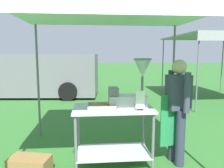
{
  "coord_description": "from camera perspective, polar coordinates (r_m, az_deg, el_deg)",
  "views": [
    {
      "loc": [
        -0.53,
        -2.32,
        1.68
      ],
      "look_at": [
        -0.24,
        1.07,
        1.23
      ],
      "focal_mm": 35.26,
      "sensor_mm": 36.0,
      "label": 1
    }
  ],
  "objects": [
    {
      "name": "vendor",
      "position": [
        3.5,
        16.58,
        -5.54
      ],
      "size": [
        0.46,
        0.54,
        1.61
      ],
      "color": "#2D3347",
      "rests_on": "ground"
    },
    {
      "name": "donut_cart",
      "position": [
        3.37,
        0.3,
        -10.42
      ],
      "size": [
        1.18,
        0.67,
        0.9
      ],
      "color": "#B7B7BC",
      "rests_on": "ground"
    },
    {
      "name": "supply_crate",
      "position": [
        3.42,
        -20.5,
        -19.54
      ],
      "size": [
        0.6,
        0.42,
        0.29
      ],
      "color": "olive",
      "rests_on": "ground"
    },
    {
      "name": "neighbour_tent",
      "position": [
        8.73,
        25.15,
        10.84
      ],
      "size": [
        2.86,
        3.36,
        2.34
      ],
      "color": "slate",
      "rests_on": "ground"
    },
    {
      "name": "van_grey",
      "position": [
        9.48,
        -20.11,
        2.34
      ],
      "size": [
        5.37,
        2.41,
        1.69
      ],
      "color": "slate",
      "rests_on": "ground"
    },
    {
      "name": "donut_fryer",
      "position": [
        3.28,
        5.07,
        -1.3
      ],
      "size": [
        0.63,
        0.28,
        0.73
      ],
      "color": "#B7B7BC",
      "rests_on": "donut_cart"
    },
    {
      "name": "menu_sign",
      "position": [
        3.14,
        7.31,
        -4.57
      ],
      "size": [
        0.13,
        0.05,
        0.28
      ],
      "color": "black",
      "rests_on": "donut_cart"
    },
    {
      "name": "ground_plane",
      "position": [
        8.5,
        -1.26,
        -3.74
      ],
      "size": [
        70.0,
        70.0,
        0.0
      ],
      "primitive_type": "plane",
      "color": "#33702D"
    },
    {
      "name": "stall_canopy",
      "position": [
        3.34,
        0.16,
        17.35
      ],
      "size": [
        3.01,
        2.57,
        2.32
      ],
      "color": "slate",
      "rests_on": "ground"
    },
    {
      "name": "donut_tray",
      "position": [
        3.2,
        -2.76,
        -6.02
      ],
      "size": [
        0.41,
        0.31,
        0.07
      ],
      "color": "#B7B7BC",
      "rests_on": "donut_cart"
    }
  ]
}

